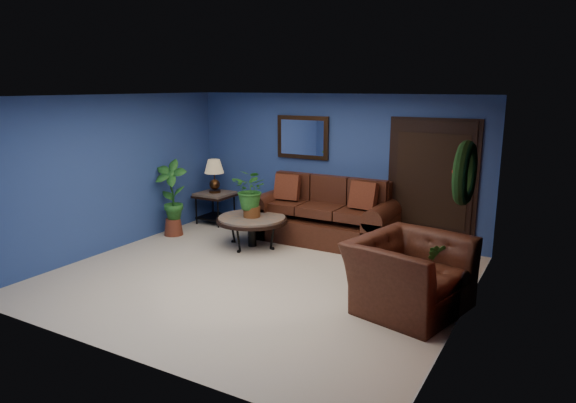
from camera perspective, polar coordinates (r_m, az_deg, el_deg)
The scene contains 18 objects.
floor at distance 7.32m, azimuth -3.38°, elevation -8.34°, with size 5.50×5.50×0.00m, color beige.
wall_back at distance 9.14m, azimuth 5.06°, elevation 4.01°, with size 5.50×0.04×2.50m, color navy.
wall_left at distance 8.76m, azimuth -18.82°, elevation 2.99°, with size 0.04×5.00×2.50m, color navy.
wall_right_brick at distance 5.97m, azimuth 19.23°, elevation -1.37°, with size 0.04×5.00×2.50m, color maroon.
ceiling at distance 6.83m, azimuth -3.66°, elevation 11.62°, with size 5.50×5.00×0.02m, color silver.
crown_molding at distance 5.81m, azimuth 19.80°, elevation 10.01°, with size 0.03×5.00×0.14m, color white.
wall_mirror at distance 9.30m, azimuth 1.63°, elevation 7.13°, with size 1.02×0.06×0.77m, color #442713.
closet_door at distance 8.58m, azimuth 15.65°, elevation 1.65°, with size 1.44×0.06×2.18m, color black.
wreath at distance 5.94m, azimuth 19.07°, elevation 3.01°, with size 0.72×0.72×0.16m, color black.
sofa at distance 8.93m, azimuth 4.26°, elevation -2.01°, with size 2.45×1.06×1.10m.
coffee_table at distance 8.55m, azimuth -4.03°, elevation -2.08°, with size 1.18×1.18×0.51m.
end_table at distance 10.07m, azimuth -8.10°, elevation 0.21°, with size 0.66×0.66×0.61m.
table_lamp at distance 9.97m, azimuth -8.20°, elevation 3.27°, with size 0.37×0.37×0.62m.
side_chair at distance 8.64m, azimuth 8.74°, elevation -1.68°, with size 0.43×0.43×0.89m.
armchair at distance 6.34m, azimuth 13.34°, elevation -7.89°, with size 1.34×1.17×0.87m, color #441F13.
coffee_plant at distance 8.43m, azimuth -4.08°, elevation 1.20°, with size 0.61×0.53×0.80m.
floor_plant at distance 6.71m, azimuth 16.01°, elevation -7.44°, with size 0.35×0.29×0.74m.
tall_plant at distance 9.33m, azimuth -12.79°, elevation 0.66°, with size 0.67×0.53×1.36m.
Camera 1 is at (3.73, -5.72, 2.64)m, focal length 32.00 mm.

